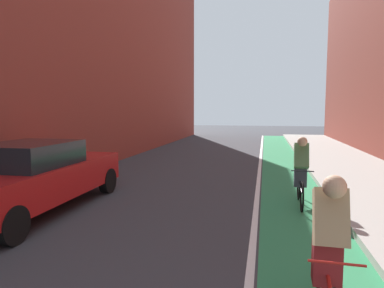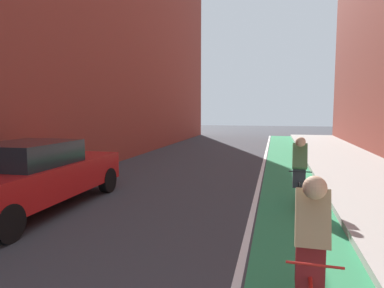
% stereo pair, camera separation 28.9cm
% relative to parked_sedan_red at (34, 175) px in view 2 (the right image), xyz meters
% --- Properties ---
extents(ground_plane, '(76.56, 76.56, 0.00)m').
position_rel_parked_sedan_red_xyz_m(ground_plane, '(2.68, 4.22, -0.79)').
color(ground_plane, '#38383D').
extents(bike_lane_paint, '(1.60, 34.80, 0.00)m').
position_rel_parked_sedan_red_xyz_m(bike_lane_paint, '(5.60, 6.22, -0.79)').
color(bike_lane_paint, '#2D8451').
rests_on(bike_lane_paint, ground).
extents(lane_divider_stripe, '(0.12, 34.80, 0.00)m').
position_rel_parked_sedan_red_xyz_m(lane_divider_stripe, '(4.70, 6.22, -0.78)').
color(lane_divider_stripe, white).
rests_on(lane_divider_stripe, ground).
extents(sidewalk_right, '(3.30, 34.80, 0.14)m').
position_rel_parked_sedan_red_xyz_m(sidewalk_right, '(8.05, 6.22, -0.72)').
color(sidewalk_right, '#A8A59E').
rests_on(sidewalk_right, ground).
extents(building_facade_left, '(4.15, 34.80, 12.47)m').
position_rel_parked_sedan_red_xyz_m(building_facade_left, '(-2.85, 6.20, 5.44)').
color(building_facade_left, brown).
rests_on(building_facade_left, ground).
extents(parked_sedan_red, '(1.90, 4.75, 1.53)m').
position_rel_parked_sedan_red_xyz_m(parked_sedan_red, '(0.00, 0.00, 0.00)').
color(parked_sedan_red, red).
rests_on(parked_sedan_red, ground).
extents(cyclist_mid, '(0.48, 1.71, 1.61)m').
position_rel_parked_sedan_red_xyz_m(cyclist_mid, '(5.51, -2.95, 0.02)').
color(cyclist_mid, black).
rests_on(cyclist_mid, ground).
extents(cyclist_trailing, '(0.48, 1.72, 1.62)m').
position_rel_parked_sedan_red_xyz_m(cyclist_trailing, '(5.69, 1.69, 0.02)').
color(cyclist_trailing, black).
rests_on(cyclist_trailing, ground).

